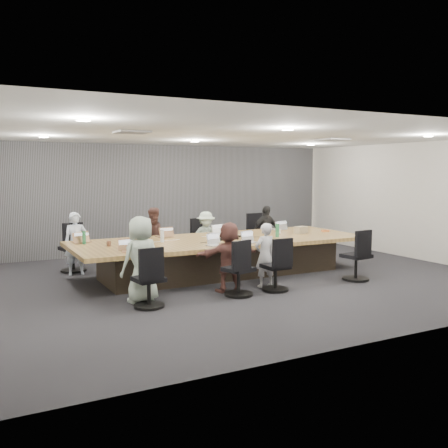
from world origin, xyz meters
name	(u,v)px	position (x,y,z in m)	size (l,w,h in m)	color
floor	(233,279)	(0.00, 0.00, 0.00)	(10.00, 8.00, 0.00)	#26262B
ceiling	(234,135)	(0.00, 0.00, 2.80)	(10.00, 8.00, 0.00)	white
wall_back	(161,198)	(0.00, 4.00, 1.40)	(10.00, 2.80, 0.00)	beige
wall_front	(389,229)	(0.00, -4.00, 1.40)	(10.00, 2.80, 0.00)	beige
wall_right	(416,201)	(5.00, 0.00, 1.40)	(8.00, 2.80, 0.00)	beige
curtain	(162,198)	(0.00, 3.92, 1.40)	(9.80, 0.04, 2.80)	#5B5B60
conference_table	(222,255)	(0.00, 0.50, 0.40)	(6.00, 2.20, 0.74)	#2F261C
chair_0	(73,252)	(-2.65, 2.20, 0.41)	(0.56, 0.56, 0.83)	black
chair_1	(150,246)	(-0.94, 2.20, 0.42)	(0.56, 0.56, 0.83)	black
chair_2	(200,244)	(0.28, 2.20, 0.39)	(0.52, 0.52, 0.78)	black
chair_3	(258,238)	(1.91, 2.20, 0.44)	(0.59, 0.59, 0.88)	black
chair_4	(149,284)	(-2.15, -1.20, 0.37)	(0.50, 0.50, 0.74)	black
chair_5	(239,274)	(-0.56, -1.20, 0.38)	(0.51, 0.51, 0.76)	black
chair_6	(275,271)	(0.19, -1.20, 0.37)	(0.49, 0.49, 0.73)	black
chair_7	(356,260)	(2.05, -1.20, 0.40)	(0.54, 0.54, 0.80)	black
person_0	(76,244)	(-2.65, 1.85, 0.64)	(0.47, 0.31, 1.28)	silver
laptop_0	(82,242)	(-2.65, 1.30, 0.75)	(0.32, 0.22, 0.02)	#8C6647
person_1	(156,238)	(-0.94, 1.85, 0.66)	(0.64, 0.50, 1.32)	#4B2E29
laptop_1	(164,236)	(-0.94, 1.30, 0.75)	(0.32, 0.22, 0.02)	#8C6647
person_2	(206,237)	(0.28, 1.85, 0.59)	(0.77, 0.44, 1.19)	#AEC4B0
laptop_2	(217,233)	(0.28, 1.30, 0.75)	(0.35, 0.24, 0.02)	#B2B2B7
person_3	(266,231)	(1.91, 1.85, 0.64)	(0.75, 0.31, 1.28)	black
laptop_3	(278,229)	(1.91, 1.30, 0.75)	(0.35, 0.24, 0.02)	#B2B2B7
person_4	(141,259)	(-2.15, -0.85, 0.70)	(0.68, 0.45, 1.40)	#9DB09F
laptop_4	(131,252)	(-2.15, -0.30, 0.75)	(0.29, 0.20, 0.02)	#8C6647
person_5	(229,257)	(-0.56, -0.85, 0.62)	(1.15, 0.36, 1.23)	brown
laptop_5	(215,245)	(-0.56, -0.30, 0.75)	(0.30, 0.20, 0.02)	#B2B2B7
person_6	(265,255)	(0.19, -0.85, 0.59)	(0.43, 0.28, 1.17)	#B7B8BD
laptop_6	(250,243)	(0.19, -0.30, 0.75)	(0.29, 0.20, 0.02)	#B2B2B7
bottle_green_left	(84,238)	(-2.65, 1.04, 0.86)	(0.07, 0.07, 0.25)	#287446
bottle_green_right	(277,230)	(1.15, 0.19, 0.88)	(0.08, 0.08, 0.28)	#287446
bottle_clear	(162,236)	(-1.25, 0.59, 0.86)	(0.07, 0.07, 0.24)	silver
cup_white_far	(215,235)	(-0.08, 0.63, 0.80)	(0.09, 0.09, 0.11)	white
cup_white_near	(279,231)	(1.53, 0.70, 0.79)	(0.08, 0.08, 0.10)	white
mug_brown	(109,244)	(-2.31, 0.54, 0.79)	(0.08, 0.08, 0.10)	brown
mic_left	(211,240)	(-0.30, 0.39, 0.75)	(0.14, 0.09, 0.03)	black
mic_right	(242,236)	(0.51, 0.57, 0.75)	(0.14, 0.10, 0.03)	black
stapler	(223,239)	(-0.09, 0.27, 0.77)	(0.16, 0.04, 0.06)	black
canvas_bag	(301,230)	(1.96, 0.47, 0.82)	(0.28, 0.17, 0.15)	tan
snack_packet	(325,231)	(2.65, 0.48, 0.76)	(0.16, 0.11, 0.04)	orange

